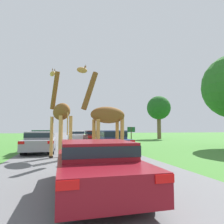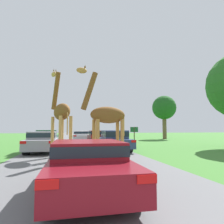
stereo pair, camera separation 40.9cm
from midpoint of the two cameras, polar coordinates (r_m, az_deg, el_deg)
The scene contains 11 objects.
road at distance 29.59m, azimuth -10.57°, elevation -7.80°, with size 7.16×120.00×0.00m.
giraffe_near_road at distance 10.67m, azimuth -0.68°, elevation -1.31°, with size 2.83×1.12×4.86m.
giraffe_companion at distance 11.17m, azimuth -13.43°, elevation -0.39°, with size 1.42×2.54×5.18m.
car_lead_maroon at distance 5.20m, azimuth -4.78°, elevation -14.50°, with size 1.84×4.20×1.24m.
car_queue_right at distance 20.49m, azimuth -3.36°, elevation -7.11°, with size 1.90×4.09×1.39m.
car_queue_left at distance 14.31m, azimuth -18.48°, elevation -7.91°, with size 1.91×4.30×1.37m.
car_far_ahead at distance 20.60m, azimuth -17.60°, elevation -6.86°, with size 1.99×4.07×1.43m.
car_verge_right at distance 25.46m, azimuth -8.42°, elevation -6.74°, with size 1.96×4.61×1.31m.
car_rear_follower at distance 14.60m, azimuth 1.48°, elevation -7.93°, with size 1.81×4.47×1.44m.
tree_left_edge at distance 32.57m, azimuth 15.01°, elevation 1.09°, with size 3.73×3.73×6.79m.
sign_post at distance 17.56m, azimuth 7.04°, elevation -5.98°, with size 0.70×0.08×1.72m.
Camera 2 is at (-0.63, 0.41, 1.54)m, focal length 32.00 mm.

